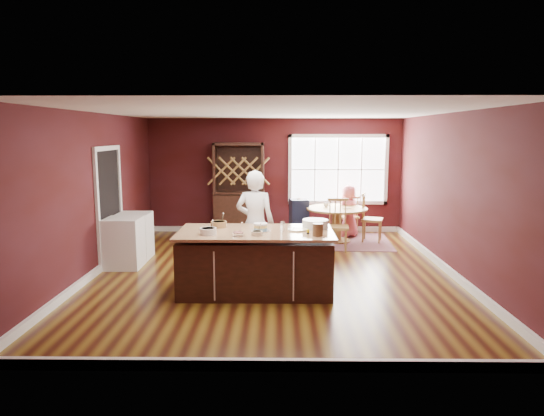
# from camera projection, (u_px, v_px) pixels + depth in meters

# --- Properties ---
(room_shell) EXTENTS (7.00, 7.00, 7.00)m
(room_shell) POSITION_uv_depth(u_px,v_px,m) (273.00, 194.00, 8.09)
(room_shell) COLOR brown
(room_shell) RESTS_ON ground
(window) EXTENTS (2.36, 0.10, 1.66)m
(window) POSITION_uv_depth(u_px,v_px,m) (338.00, 170.00, 11.47)
(window) COLOR white
(window) RESTS_ON room_shell
(doorway) EXTENTS (0.08, 1.26, 2.13)m
(doorway) POSITION_uv_depth(u_px,v_px,m) (110.00, 207.00, 8.77)
(doorway) COLOR white
(doorway) RESTS_ON room_shell
(kitchen_island) EXTENTS (2.30, 1.21, 0.92)m
(kitchen_island) POSITION_uv_depth(u_px,v_px,m) (256.00, 262.00, 7.26)
(kitchen_island) COLOR #3E1F18
(kitchen_island) RESTS_ON ground
(dining_table) EXTENTS (1.32, 1.32, 0.75)m
(dining_table) POSITION_uv_depth(u_px,v_px,m) (337.00, 218.00, 10.55)
(dining_table) COLOR brown
(dining_table) RESTS_ON ground
(baker) EXTENTS (0.71, 0.53, 1.77)m
(baker) POSITION_uv_depth(u_px,v_px,m) (255.00, 224.00, 7.96)
(baker) COLOR white
(baker) RESTS_ON ground
(layer_cake) EXTENTS (0.29, 0.29, 0.12)m
(layer_cake) POSITION_uv_depth(u_px,v_px,m) (261.00, 227.00, 7.17)
(layer_cake) COLOR white
(layer_cake) RESTS_ON kitchen_island
(bowl_blue) EXTENTS (0.24, 0.24, 0.09)m
(bowl_blue) POSITION_uv_depth(u_px,v_px,m) (208.00, 231.00, 6.94)
(bowl_blue) COLOR white
(bowl_blue) RESTS_ON kitchen_island
(bowl_yellow) EXTENTS (0.25, 0.25, 0.09)m
(bowl_yellow) POSITION_uv_depth(u_px,v_px,m) (219.00, 224.00, 7.47)
(bowl_yellow) COLOR #AA6F4A
(bowl_yellow) RESTS_ON kitchen_island
(bowl_pink) EXTENTS (0.16, 0.16, 0.06)m
(bowl_pink) POSITION_uv_depth(u_px,v_px,m) (238.00, 234.00, 6.82)
(bowl_pink) COLOR white
(bowl_pink) RESTS_ON kitchen_island
(bowl_olive) EXTENTS (0.16, 0.16, 0.06)m
(bowl_olive) POSITION_uv_depth(u_px,v_px,m) (257.00, 233.00, 6.88)
(bowl_olive) COLOR beige
(bowl_olive) RESTS_ON kitchen_island
(drinking_glass) EXTENTS (0.07, 0.07, 0.14)m
(drinking_glass) POSITION_uv_depth(u_px,v_px,m) (283.00, 226.00, 7.17)
(drinking_glass) COLOR white
(drinking_glass) RESTS_ON kitchen_island
(dinner_plate) EXTENTS (0.29, 0.29, 0.02)m
(dinner_plate) POSITION_uv_depth(u_px,v_px,m) (298.00, 230.00, 7.24)
(dinner_plate) COLOR beige
(dinner_plate) RESTS_ON kitchen_island
(white_tub) EXTENTS (0.39, 0.39, 0.13)m
(white_tub) POSITION_uv_depth(u_px,v_px,m) (315.00, 224.00, 7.38)
(white_tub) COLOR white
(white_tub) RESTS_ON kitchen_island
(stoneware_crock) EXTENTS (0.15, 0.15, 0.18)m
(stoneware_crock) POSITION_uv_depth(u_px,v_px,m) (318.00, 230.00, 6.83)
(stoneware_crock) COLOR brown
(stoneware_crock) RESTS_ON kitchen_island
(toy_figurine) EXTENTS (0.04, 0.04, 0.07)m
(toy_figurine) POSITION_uv_depth(u_px,v_px,m) (308.00, 232.00, 6.95)
(toy_figurine) COLOR yellow
(toy_figurine) RESTS_ON kitchen_island
(rug) EXTENTS (2.42, 1.92, 0.01)m
(rug) POSITION_uv_depth(u_px,v_px,m) (336.00, 241.00, 10.63)
(rug) COLOR brown
(rug) RESTS_ON ground
(chair_east) EXTENTS (0.55, 0.56, 1.08)m
(chair_east) POSITION_uv_depth(u_px,v_px,m) (372.00, 217.00, 10.54)
(chair_east) COLOR brown
(chair_east) RESTS_ON ground
(chair_south) EXTENTS (0.49, 0.47, 1.06)m
(chair_south) POSITION_uv_depth(u_px,v_px,m) (337.00, 225.00, 9.74)
(chair_south) COLOR brown
(chair_south) RESTS_ON ground
(chair_north) EXTENTS (0.47, 0.46, 0.93)m
(chair_north) POSITION_uv_depth(u_px,v_px,m) (349.00, 215.00, 11.27)
(chair_north) COLOR #965F36
(chair_north) RESTS_ON ground
(seated_woman) EXTENTS (0.69, 0.65, 1.19)m
(seated_woman) POSITION_uv_depth(u_px,v_px,m) (349.00, 211.00, 11.02)
(seated_woman) COLOR #BF535E
(seated_woman) RESTS_ON ground
(high_chair) EXTENTS (0.44, 0.44, 0.94)m
(high_chair) POSITION_uv_depth(u_px,v_px,m) (299.00, 218.00, 10.80)
(high_chair) COLOR black
(high_chair) RESTS_ON ground
(toddler) EXTENTS (0.18, 0.14, 0.26)m
(toddler) POSITION_uv_depth(u_px,v_px,m) (302.00, 203.00, 10.86)
(toddler) COLOR #8CA5BF
(toddler) RESTS_ON high_chair
(table_plate) EXTENTS (0.18, 0.18, 0.01)m
(table_plate) POSITION_uv_depth(u_px,v_px,m) (347.00, 208.00, 10.44)
(table_plate) COLOR beige
(table_plate) RESTS_ON dining_table
(table_cup) EXTENTS (0.13, 0.13, 0.10)m
(table_cup) POSITION_uv_depth(u_px,v_px,m) (326.00, 205.00, 10.64)
(table_cup) COLOR white
(table_cup) RESTS_ON dining_table
(hutch) EXTENTS (1.17, 0.49, 2.14)m
(hutch) POSITION_uv_depth(u_px,v_px,m) (239.00, 189.00, 11.32)
(hutch) COLOR black
(hutch) RESTS_ON ground
(washer) EXTENTS (0.61, 0.59, 0.89)m
(washer) POSITION_uv_depth(u_px,v_px,m) (124.00, 243.00, 8.54)
(washer) COLOR silver
(washer) RESTS_ON ground
(dryer) EXTENTS (0.60, 0.58, 0.87)m
(dryer) POSITION_uv_depth(u_px,v_px,m) (135.00, 236.00, 9.17)
(dryer) COLOR white
(dryer) RESTS_ON ground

